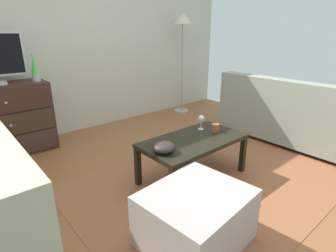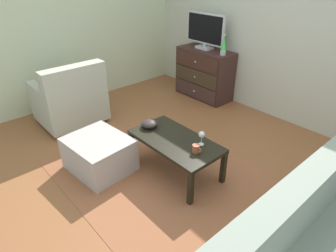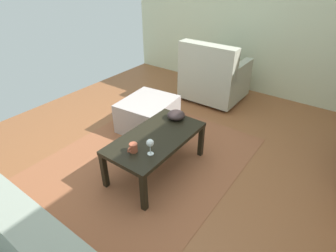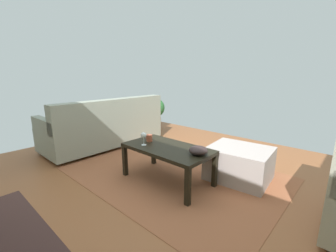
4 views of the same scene
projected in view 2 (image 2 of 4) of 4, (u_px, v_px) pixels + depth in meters
The scene contains 13 objects.
ground_plane at pixel (168, 166), 3.51m from camera, with size 5.51×4.80×0.05m, color #935732.
wall_accent_rear at pixel (283, 25), 4.08m from camera, with size 5.51×0.12×2.72m, color beige.
wall_plain_left at pixel (60, 19), 4.47m from camera, with size 0.12×4.80×2.72m, color beige.
area_rug at pixel (166, 180), 3.25m from camera, with size 2.60×1.90×0.01m, color #995839.
dresser at pixel (204, 74), 5.09m from camera, with size 1.00×0.49×0.85m.
tv at pixel (205, 30), 4.79m from camera, with size 0.78×0.18×0.57m.
lava_lamp at pixel (224, 46), 4.53m from camera, with size 0.09×0.09×0.33m.
coffee_table at pixel (175, 143), 3.22m from camera, with size 1.05×0.56×0.43m.
wine_glass at pixel (202, 135), 3.05m from camera, with size 0.07×0.07×0.16m.
mug at pixel (196, 149), 2.96m from camera, with size 0.11×0.08×0.08m.
bowl_decorative at pixel (150, 123), 3.42m from camera, with size 0.20×0.20×0.09m, color #322525.
armchair at pixel (71, 100), 4.25m from camera, with size 0.80×0.88×0.94m.
ottoman at pixel (99, 154), 3.35m from camera, with size 0.70×0.60×0.40m, color #B3A7A4.
Camera 2 is at (2.11, -1.87, 2.13)m, focal length 31.07 mm.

